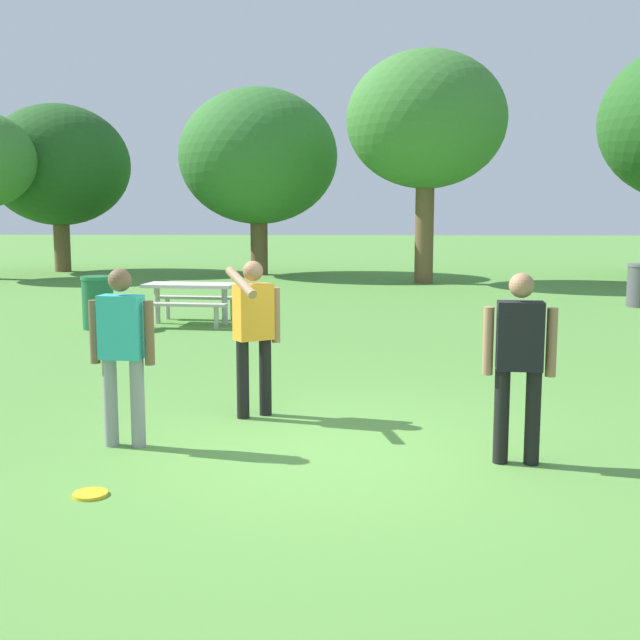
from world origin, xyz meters
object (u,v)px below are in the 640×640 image
Objects in this scene: person_thrower at (519,355)px; tree_slender_mid at (426,121)px; frisbee at (90,494)px; picnic_table_near at (190,294)px; tree_far_right at (258,157)px; trash_can_further_along at (640,285)px; tree_broad_center at (59,166)px; person_bystander at (254,326)px; trash_can_beside_table at (98,302)px; person_catcher at (122,345)px.

person_thrower is 17.30m from tree_slender_mid.
frisbee is 9.22m from picnic_table_near.
trash_can_further_along is at bearing -41.76° from tree_far_right.
tree_broad_center is 7.09m from tree_far_right.
frisbee is (-3.40, -0.91, -0.93)m from person_thrower.
tree_broad_center reaches higher than person_bystander.
trash_can_further_along is at bearing -30.05° from tree_broad_center.
trash_can_beside_table is (-2.61, 8.47, 0.47)m from frisbee.
person_thrower is 12.35m from trash_can_further_along.
tree_far_right reaches higher than picnic_table_near.
person_thrower is at bearing -31.21° from person_bystander.
tree_far_right reaches higher than trash_can_further_along.
tree_broad_center is at bearing 118.83° from person_thrower.
frisbee is at bearing -85.94° from person_catcher.
tree_slender_mid is (5.18, -2.85, 0.82)m from tree_far_right.
tree_slender_mid reaches higher than trash_can_beside_table.
tree_broad_center is at bearing 119.12° from picnic_table_near.
tree_slender_mid is (4.13, 17.79, 4.65)m from frisbee.
tree_far_right is at bearing 102.70° from person_thrower.
trash_can_beside_table is (-1.56, -0.67, -0.08)m from picnic_table_near.
tree_broad_center is at bearing 115.03° from person_bystander.
trash_can_beside_table is 0.16× the size of tree_far_right.
person_bystander is 0.27× the size of tree_far_right.
trash_can_further_along is at bearing 17.80° from picnic_table_near.
person_bystander is (-2.42, 1.47, 0.02)m from person_thrower.
trash_can_further_along is 0.17× the size of tree_broad_center.
person_thrower is 3.64m from frisbee.
person_catcher is 1.71× the size of trash_can_beside_table.
trash_can_beside_table is 1.00× the size of trash_can_further_along.
person_thrower is at bearing -114.03° from trash_can_further_along.
trash_can_beside_table is at bearing 107.13° from frisbee.
tree_far_right is at bearing 96.34° from person_bystander.
tree_far_right is at bearing -8.73° from tree_broad_center.
frisbee is at bearing -112.39° from person_bystander.
person_bystander is at bearing -64.97° from tree_broad_center.
tree_far_right is (1.56, 12.17, 3.37)m from trash_can_beside_table.
person_catcher is 13.84m from trash_can_further_along.
person_catcher is 22.10m from tree_broad_center.
picnic_table_near is (-2.03, 6.77, -0.40)m from person_bystander.
person_catcher is 0.25× the size of tree_slender_mid.
person_thrower is 2.83m from person_bystander.
person_bystander is 18.60m from tree_far_right.
frisbee is 0.04× the size of tree_slender_mid.
tree_broad_center reaches higher than trash_can_beside_table.
tree_far_right is (-2.03, 18.27, 2.89)m from person_bystander.
tree_broad_center reaches higher than frisbee.
person_bystander is 2.74m from frisbee.
trash_can_further_along is 19.30m from tree_broad_center.
trash_can_further_along is (5.03, 11.27, -0.46)m from person_thrower.
tree_broad_center reaches higher than picnic_table_near.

